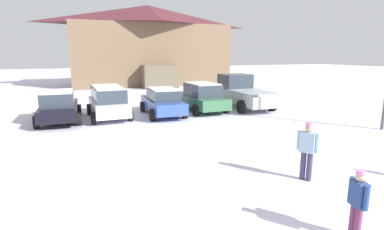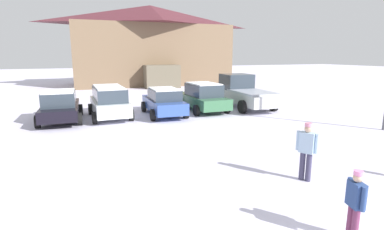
% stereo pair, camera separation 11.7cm
% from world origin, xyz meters
% --- Properties ---
extents(ski_lodge, '(18.32, 10.72, 9.01)m').
position_xyz_m(ski_lodge, '(4.92, 33.24, 4.56)').
color(ski_lodge, brown).
rests_on(ski_lodge, ground).
extents(parked_black_sedan, '(2.33, 4.50, 1.65)m').
position_xyz_m(parked_black_sedan, '(-4.91, 15.01, 0.83)').
color(parked_black_sedan, black).
rests_on(parked_black_sedan, ground).
extents(parked_white_suv, '(2.11, 4.31, 1.77)m').
position_xyz_m(parked_white_suv, '(-2.39, 14.97, 0.94)').
color(parked_white_suv, white).
rests_on(parked_white_suv, ground).
extents(parked_blue_hatchback, '(2.26, 4.48, 1.59)m').
position_xyz_m(parked_blue_hatchback, '(0.62, 14.48, 0.81)').
color(parked_blue_hatchback, '#314F9C').
rests_on(parked_blue_hatchback, ground).
extents(parked_green_coupe, '(2.22, 4.62, 1.76)m').
position_xyz_m(parked_green_coupe, '(3.31, 14.94, 0.88)').
color(parked_green_coupe, '#366945').
rests_on(parked_green_coupe, ground).
extents(pickup_truck, '(2.71, 6.06, 2.15)m').
position_xyz_m(pickup_truck, '(6.36, 15.18, 1.00)').
color(pickup_truck, '#B2B4B7').
rests_on(pickup_truck, ground).
extents(skier_teen_in_navy_coat, '(0.29, 0.50, 1.41)m').
position_xyz_m(skier_teen_in_navy_coat, '(0.40, 1.60, 0.79)').
color(skier_teen_in_navy_coat, '#6B3151').
rests_on(skier_teen_in_navy_coat, ground).
extents(skier_adult_in_blue_parka, '(0.40, 0.56, 1.67)m').
position_xyz_m(skier_adult_in_blue_parka, '(1.57, 4.12, 0.94)').
color(skier_adult_in_blue_parka, '#3C3955').
rests_on(skier_adult_in_blue_parka, ground).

